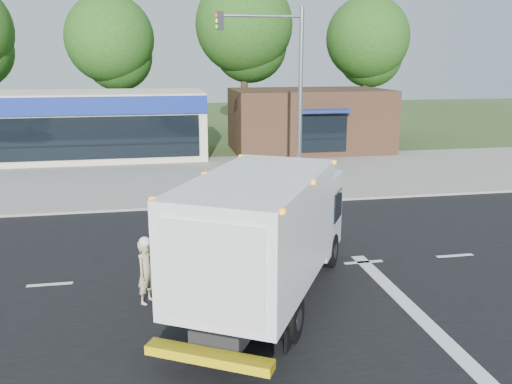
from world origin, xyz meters
The scene contains 11 objects.
ground centered at (0.00, 0.00, 0.00)m, with size 120.00×120.00×0.00m, color #385123.
road_asphalt centered at (0.00, 0.00, 0.00)m, with size 60.00×14.00×0.02m, color black.
sidewalk centered at (0.00, 8.20, 0.06)m, with size 60.00×2.40×0.12m, color gray.
parking_apron centered at (0.00, 14.00, 0.01)m, with size 60.00×9.00×0.02m, color gray.
lane_markings centered at (1.35, -1.35, 0.02)m, with size 55.20×7.00×0.01m.
ems_box_truck centered at (-0.40, -2.18, 1.99)m, with size 5.88×7.95×3.45m.
emergency_worker centered at (-3.38, -1.57, 0.86)m, with size 0.65×0.71×1.74m.
retail_strip_mall centered at (-9.00, 19.93, 2.01)m, with size 18.00×6.20×4.00m.
brown_storefront centered at (7.00, 19.98, 2.00)m, with size 10.00×6.70×4.00m.
traffic_signal_pole centered at (2.35, 7.60, 4.92)m, with size 3.51×0.25×8.00m.
background_trees centered at (-0.85, 28.16, 7.38)m, with size 36.77×7.39×12.10m.
Camera 1 is at (-2.99, -14.45, 6.01)m, focal length 38.00 mm.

